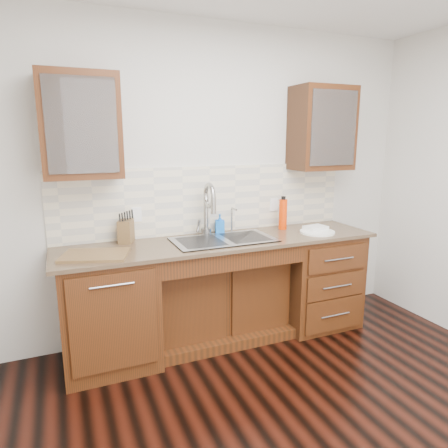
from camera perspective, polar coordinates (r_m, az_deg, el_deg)
name	(u,v)px	position (r m, az deg, el deg)	size (l,w,h in m)	color
wall_back	(207,183)	(3.60, -2.47, 5.93)	(4.00, 0.10, 2.70)	beige
base_cabinet_left	(109,310)	(3.28, -16.13, -11.72)	(0.70, 0.62, 0.88)	#593014
base_cabinet_center	(218,298)	(3.60, -0.81, -10.53)	(1.20, 0.44, 0.70)	#593014
base_cabinet_right	(314,278)	(3.93, 12.78, -7.47)	(0.70, 0.62, 0.88)	#593014
countertop	(223,242)	(3.33, -0.17, -2.52)	(2.70, 0.65, 0.03)	#84705B
backsplash	(209,200)	(3.56, -2.11, 3.51)	(2.70, 0.02, 0.59)	beige
sink	(224,250)	(3.34, -0.07, -3.74)	(0.84, 0.46, 0.19)	#9E9EA5
faucet	(206,212)	(3.46, -2.60, 1.66)	(0.04, 0.04, 0.40)	#999993
filter_tap	(232,219)	(3.57, 1.12, 0.71)	(0.02, 0.02, 0.24)	#999993
upper_cabinet_left	(80,126)	(3.14, -19.84, 13.00)	(0.55, 0.34, 0.75)	#593014
upper_cabinet_right	(322,129)	(3.88, 13.78, 13.09)	(0.55, 0.34, 0.75)	#593014
outlet_left	(137,214)	(3.39, -12.36, 1.34)	(0.08, 0.01, 0.12)	white
outlet_right	(274,205)	(3.83, 7.12, 2.77)	(0.08, 0.01, 0.12)	white
soap_bottle	(220,224)	(3.54, -0.59, 0.05)	(0.08, 0.08, 0.17)	blue
water_bottle	(283,214)	(3.73, 8.42, 1.38)	(0.08, 0.08, 0.28)	#E43201
plate	(317,232)	(3.66, 13.18, -1.11)	(0.31, 0.31, 0.02)	white
dish_towel	(316,228)	(3.73, 12.95, -0.52)	(0.20, 0.14, 0.03)	white
knife_block	(126,231)	(3.34, -13.81, -0.98)	(0.10, 0.17, 0.18)	olive
cutting_board	(95,255)	(3.01, -17.94, -4.25)	(0.46, 0.32, 0.02)	#9D6649
cup_left_a	(63,134)	(3.13, -21.96, 11.82)	(0.11, 0.11, 0.09)	silver
cup_left_b	(89,134)	(3.14, -18.70, 12.04)	(0.09, 0.09, 0.09)	white
cup_right_a	(317,134)	(3.85, 13.18, 12.42)	(0.13, 0.13, 0.10)	silver
cup_right_b	(333,134)	(3.95, 15.27, 12.24)	(0.10, 0.10, 0.10)	white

